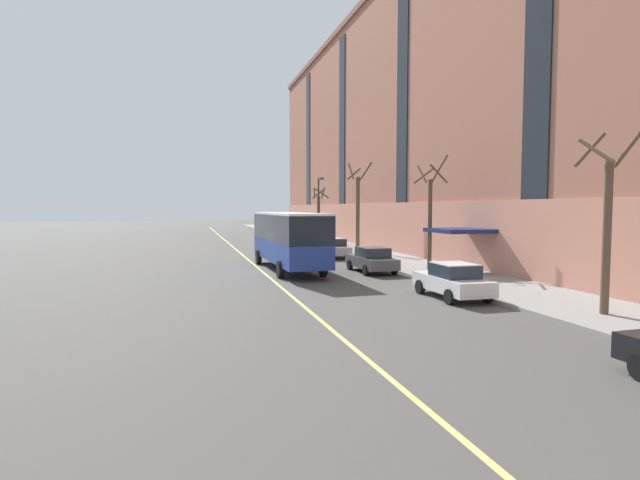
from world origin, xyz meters
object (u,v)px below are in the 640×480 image
(parked_car_navy_6, at_px, (311,242))
(parked_car_silver_5, at_px, (280,234))
(fire_hydrant, at_px, (331,246))
(parked_car_silver_1, at_px, (333,248))
(city_bus, at_px, (288,237))
(street_tree_far_uptown, at_px, (358,208))
(street_tree_mid_block, at_px, (430,214))
(street_tree_far_downtown, at_px, (319,213))
(parked_car_white_0, at_px, (453,280))
(parked_car_darkgray_4, at_px, (372,260))
(parked_car_champagne_3, at_px, (298,238))
(street_lamp, at_px, (319,204))
(street_tree_near_corner, at_px, (606,223))

(parked_car_navy_6, bearing_deg, parked_car_silver_5, 89.67)
(parked_car_silver_5, xyz_separation_m, fire_hydrant, (1.65, -16.78, -0.29))
(parked_car_navy_6, bearing_deg, parked_car_silver_1, -88.63)
(parked_car_silver_5, xyz_separation_m, parked_car_navy_6, (-0.09, -16.03, -0.00))
(city_bus, bearing_deg, street_tree_far_uptown, 51.56)
(street_tree_mid_block, relative_size, street_tree_far_downtown, 1.15)
(street_tree_far_downtown, bearing_deg, parked_car_white_0, -95.31)
(parked_car_silver_5, bearing_deg, parked_car_darkgray_4, -90.32)
(parked_car_silver_1, bearing_deg, street_tree_far_uptown, 45.74)
(parked_car_champagne_3, relative_size, street_tree_mid_block, 0.64)
(street_tree_far_downtown, distance_m, fire_hydrant, 11.29)
(parked_car_navy_6, relative_size, street_tree_mid_block, 0.60)
(parked_car_silver_5, xyz_separation_m, street_tree_far_downtown, (3.36, -5.99, 2.54))
(parked_car_darkgray_4, height_order, street_lamp, street_lamp)
(parked_car_champagne_3, xyz_separation_m, parked_car_navy_6, (-0.16, -6.25, -0.00))
(parked_car_silver_5, xyz_separation_m, street_tree_mid_block, (3.36, -32.71, 2.79))
(street_tree_mid_block, bearing_deg, parked_car_navy_6, 101.68)
(parked_car_white_0, relative_size, street_lamp, 0.63)
(parked_car_champagne_3, height_order, street_tree_far_downtown, street_tree_far_downtown)
(street_tree_near_corner, bearing_deg, parked_car_champagne_3, 95.12)
(parked_car_silver_1, relative_size, street_tree_mid_block, 0.66)
(city_bus, bearing_deg, street_tree_mid_block, -19.80)
(parked_car_white_0, xyz_separation_m, parked_car_darkgray_4, (-0.27, 9.19, 0.00))
(street_tree_mid_block, xyz_separation_m, street_tree_far_downtown, (0.00, 26.72, -0.25))
(street_tree_near_corner, height_order, street_tree_far_downtown, street_tree_near_corner)
(parked_car_white_0, bearing_deg, parked_car_champagne_3, 90.03)
(parked_car_white_0, distance_m, fire_hydrant, 24.42)
(street_tree_near_corner, height_order, street_tree_far_uptown, street_tree_far_uptown)
(street_tree_mid_block, bearing_deg, parked_car_darkgray_4, 168.11)
(street_tree_far_uptown, bearing_deg, parked_car_champagne_3, 108.95)
(parked_car_champagne_3, xyz_separation_m, fire_hydrant, (1.58, -7.00, -0.29))
(parked_car_darkgray_4, xyz_separation_m, street_lamp, (1.93, 19.77, 3.55))
(street_tree_far_uptown, xyz_separation_m, street_lamp, (-1.60, 7.11, 0.38))
(city_bus, bearing_deg, fire_hydrant, 63.06)
(city_bus, bearing_deg, street_lamp, 69.15)
(parked_car_silver_1, relative_size, street_lamp, 0.68)
(parked_car_white_0, bearing_deg, street_tree_far_uptown, 81.53)
(parked_car_navy_6, xyz_separation_m, street_lamp, (1.84, 3.84, 3.55))
(parked_car_navy_6, distance_m, street_tree_mid_block, 17.26)
(street_tree_mid_block, height_order, street_tree_far_downtown, street_tree_mid_block)
(street_tree_mid_block, bearing_deg, street_tree_near_corner, -90.14)
(parked_car_white_0, height_order, street_tree_near_corner, street_tree_near_corner)
(city_bus, height_order, parked_car_champagne_3, city_bus)
(street_lamp, bearing_deg, street_tree_far_uptown, -77.36)
(parked_car_silver_5, height_order, street_tree_far_uptown, street_tree_far_uptown)
(street_tree_mid_block, xyz_separation_m, street_tree_far_uptown, (-0.01, 13.40, 0.38))
(parked_car_darkgray_4, xyz_separation_m, parked_car_silver_5, (0.18, 31.96, 0.00))
(parked_car_white_0, relative_size, parked_car_silver_5, 0.90)
(city_bus, height_order, street_tree_mid_block, street_tree_mid_block)
(street_tree_far_downtown, bearing_deg, street_lamp, -104.54)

